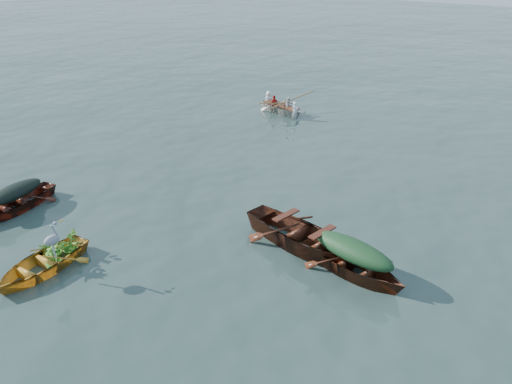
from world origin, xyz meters
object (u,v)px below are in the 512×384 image
rowed_boat (281,113)px  yellow_dinghy (43,272)px  open_wooden_boat (302,249)px  dark_covered_boat (18,209)px  green_tarp_boat (351,274)px  heron (53,246)px

rowed_boat → yellow_dinghy: bearing=-155.9°
yellow_dinghy → open_wooden_boat: size_ratio=0.63×
dark_covered_boat → green_tarp_boat: bearing=5.7°
open_wooden_boat → heron: heron is taller
yellow_dinghy → dark_covered_boat: bearing=151.7°
open_wooden_boat → yellow_dinghy: bearing=144.9°
open_wooden_boat → dark_covered_boat: bearing=121.2°
heron → yellow_dinghy: bearing=-174.8°
green_tarp_boat → rowed_boat: bearing=50.5°
dark_covered_boat → heron: (4.09, -1.23, 0.89)m
yellow_dinghy → rowed_boat: (-2.84, 14.30, 0.00)m
yellow_dinghy → dark_covered_boat: 3.80m
open_wooden_boat → heron: size_ratio=5.55×
open_wooden_boat → rowed_boat: bearing=45.9°
open_wooden_boat → rowed_boat: 12.04m
open_wooden_boat → rowed_boat: size_ratio=1.39×
dark_covered_boat → heron: heron is taller
dark_covered_boat → rowed_boat: 12.96m
yellow_dinghy → heron: 1.05m
green_tarp_boat → dark_covered_boat: bearing=116.4°
rowed_boat → heron: size_ratio=4.00×
rowed_boat → heron: heron is taller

